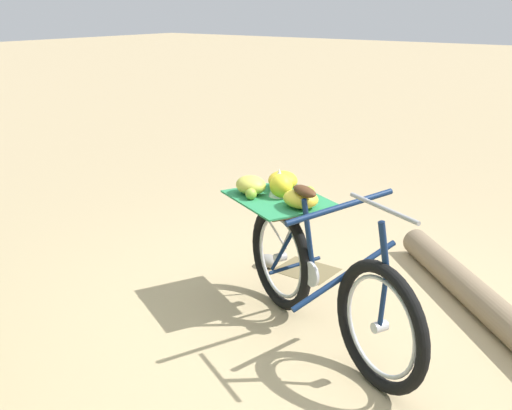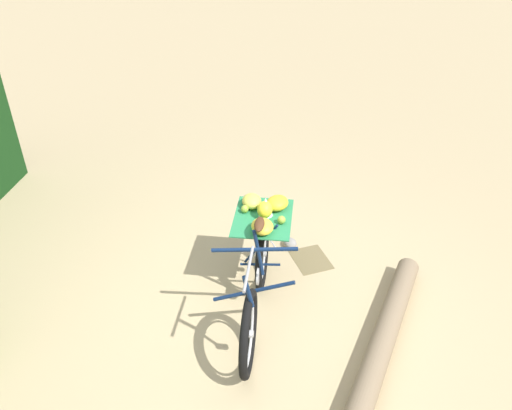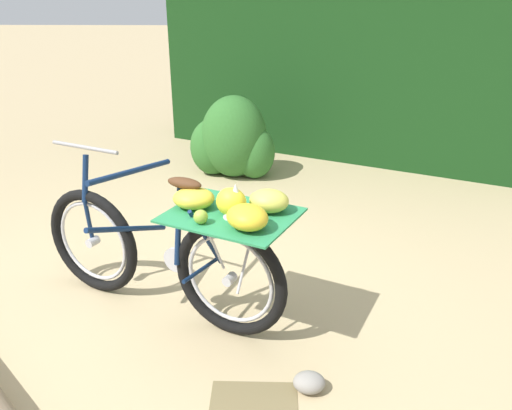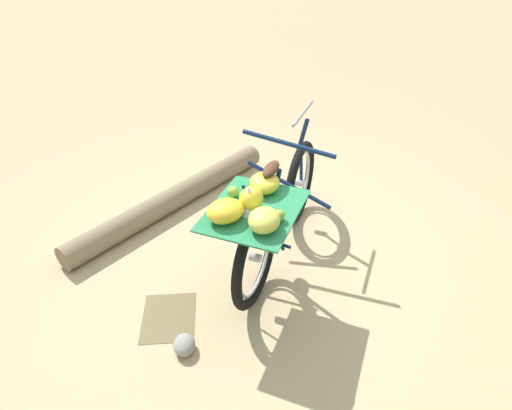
{
  "view_description": "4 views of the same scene",
  "coord_description": "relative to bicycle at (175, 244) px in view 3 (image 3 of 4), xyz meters",
  "views": [
    {
      "loc": [
        -1.71,
        2.91,
        2.0
      ],
      "look_at": [
        0.49,
        -0.1,
        0.75
      ],
      "focal_mm": 42.44,
      "sensor_mm": 36.0,
      "label": 1
    },
    {
      "loc": [
        -3.32,
        1.11,
        3.5
      ],
      "look_at": [
        0.35,
        -0.15,
        0.97
      ],
      "focal_mm": 35.91,
      "sensor_mm": 36.0,
      "label": 2
    },
    {
      "loc": [
        0.6,
        -2.78,
        1.9
      ],
      "look_at": [
        0.54,
        -0.36,
        0.89
      ],
      "focal_mm": 35.84,
      "sensor_mm": 36.0,
      "label": 3
    },
    {
      "loc": [
        2.65,
        -0.4,
        2.34
      ],
      "look_at": [
        0.45,
        -0.23,
        0.85
      ],
      "focal_mm": 30.83,
      "sensor_mm": 36.0,
      "label": 4
    }
  ],
  "objects": [
    {
      "name": "path_stone",
      "position": [
        0.77,
        -0.64,
        -0.45
      ],
      "size": [
        0.17,
        0.14,
        0.1
      ],
      "primitive_type": "ellipsoid",
      "color": "gray",
      "rests_on": "ground_plane"
    },
    {
      "name": "ground_plane",
      "position": [
        -0.05,
        0.07,
        -0.5
      ],
      "size": [
        60.0,
        60.0,
        0.0
      ],
      "primitive_type": "plane",
      "color": "tan"
    },
    {
      "name": "shrub_cluster",
      "position": [
        0.16,
        2.68,
        -0.11
      ],
      "size": [
        0.94,
        0.64,
        0.89
      ],
      "color": "#2D6628",
      "rests_on": "ground_plane"
    },
    {
      "name": "leaf_litter_patch",
      "position": [
        0.49,
        -0.77,
        -0.5
      ],
      "size": [
        0.44,
        0.36,
        0.01
      ],
      "primitive_type": "cube",
      "color": "olive",
      "rests_on": "ground_plane"
    },
    {
      "name": "bicycle",
      "position": [
        0.0,
        0.0,
        0.0
      ],
      "size": [
        1.73,
        1.04,
        1.03
      ],
      "rotation": [
        0.0,
        0.0,
        2.69
      ],
      "color": "black",
      "rests_on": "ground_plane"
    },
    {
      "name": "foliage_hedge",
      "position": [
        1.56,
        3.61,
        0.84
      ],
      "size": [
        4.68,
        2.88,
        2.69
      ],
      "primitive_type": "cube",
      "rotation": [
        0.0,
        0.0,
        5.83
      ],
      "color": "#143814",
      "rests_on": "ground_plane"
    }
  ]
}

